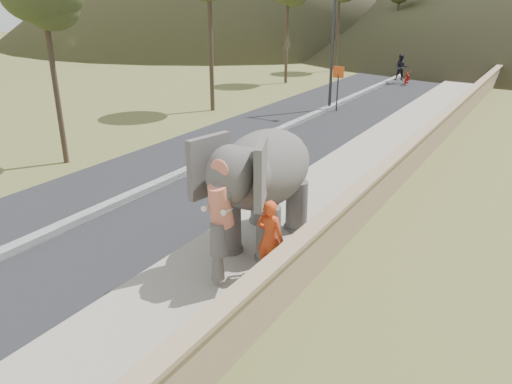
% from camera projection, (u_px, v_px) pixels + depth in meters
% --- Properties ---
extents(ground, '(160.00, 160.00, 0.00)m').
position_uv_depth(ground, '(200.00, 295.00, 10.45)').
color(ground, olive).
rests_on(ground, ground).
extents(road, '(7.00, 120.00, 0.03)m').
position_uv_depth(road, '(249.00, 146.00, 20.82)').
color(road, black).
rests_on(road, ground).
extents(median, '(0.35, 120.00, 0.22)m').
position_uv_depth(median, '(249.00, 143.00, 20.78)').
color(median, black).
rests_on(median, ground).
extents(walkway, '(3.00, 120.00, 0.15)m').
position_uv_depth(walkway, '(364.00, 164.00, 18.39)').
color(walkway, '#9E9687').
rests_on(walkway, ground).
extents(parapet, '(0.30, 120.00, 1.10)m').
position_uv_depth(parapet, '(410.00, 158.00, 17.42)').
color(parapet, tan).
rests_on(parapet, ground).
extents(lamppost, '(1.76, 0.36, 8.00)m').
position_uv_depth(lamppost, '(340.00, 16.00, 25.54)').
color(lamppost, '#303135').
rests_on(lamppost, ground).
extents(signboard, '(0.60, 0.08, 2.40)m').
position_uv_depth(signboard, '(338.00, 81.00, 26.48)').
color(signboard, '#2D2D33').
rests_on(signboard, ground).
extents(elephant_and_man, '(2.49, 4.23, 2.92)m').
position_uv_depth(elephant_and_man, '(265.00, 185.00, 11.98)').
color(elephant_and_man, '#625D59').
rests_on(elephant_and_man, ground).
extents(motorcyclist, '(1.46, 1.95, 2.06)m').
position_uv_depth(motorcyclist, '(404.00, 73.00, 35.10)').
color(motorcyclist, maroon).
rests_on(motorcyclist, ground).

